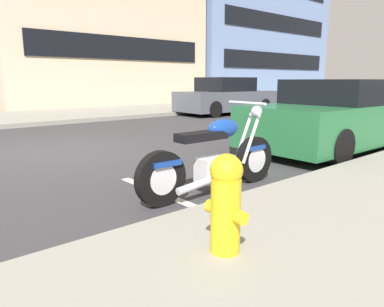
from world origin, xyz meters
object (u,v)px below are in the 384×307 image
object	(u,v)px
parked_motorcycle	(214,159)
car_opposite_curb	(226,97)
parked_car_at_intersection	(341,116)
fire_hydrant	(226,201)

from	to	relation	value
parked_motorcycle	car_opposite_curb	xyz separation A→B (m)	(7.82, 7.46, 0.26)
parked_car_at_intersection	car_opposite_curb	bearing A→B (deg)	62.98
fire_hydrant	car_opposite_curb	bearing A→B (deg)	44.41
parked_motorcycle	fire_hydrant	size ratio (longest dim) A/B	2.96
parked_motorcycle	fire_hydrant	distance (m)	1.89
parked_motorcycle	parked_car_at_intersection	world-z (taller)	parked_car_at_intersection
parked_motorcycle	fire_hydrant	world-z (taller)	parked_motorcycle
parked_motorcycle	car_opposite_curb	distance (m)	10.81
parked_motorcycle	car_opposite_curb	world-z (taller)	car_opposite_curb
parked_motorcycle	parked_car_at_intersection	bearing A→B (deg)	7.67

